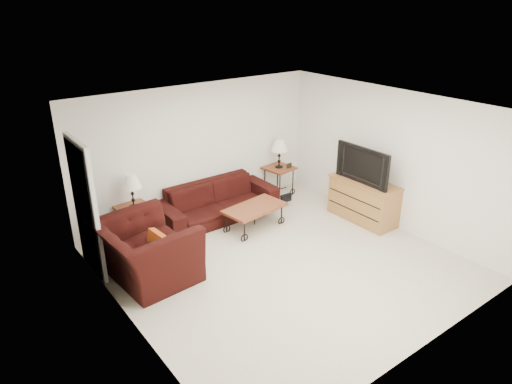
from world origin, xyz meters
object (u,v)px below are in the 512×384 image
at_px(tv_stand, 363,200).
at_px(television, 366,164).
at_px(backpack, 282,194).
at_px(side_table_right, 279,181).
at_px(lamp_left, 132,191).
at_px(coffee_table, 255,217).
at_px(armchair, 146,251).
at_px(side_table_left, 136,222).
at_px(sofa, 217,201).
at_px(lamp_right, 279,153).

relative_size(tv_stand, television, 1.12).
relative_size(television, backpack, 2.39).
xyz_separation_m(side_table_right, lamp_left, (-3.24, -0.00, 0.59)).
bearing_deg(television, coffee_table, -117.43).
bearing_deg(television, side_table_right, -165.88).
xyz_separation_m(side_table_right, backpack, (-0.31, -0.48, -0.06)).
bearing_deg(armchair, side_table_left, -20.59).
distance_m(sofa, backpack, 1.39).
relative_size(side_table_left, tv_stand, 0.45).
distance_m(television, backpack, 1.85).
bearing_deg(armchair, television, -103.05).
height_order(lamp_left, armchair, lamp_left).
relative_size(coffee_table, armchair, 0.81).
bearing_deg(coffee_table, armchair, -171.62).
bearing_deg(lamp_left, television, -27.11).
bearing_deg(tv_stand, side_table_right, 104.69).
distance_m(lamp_right, armchair, 3.86).
height_order(side_table_right, lamp_left, lamp_left).
bearing_deg(side_table_right, tv_stand, -75.31).
distance_m(side_table_right, backpack, 0.58).
xyz_separation_m(coffee_table, backpack, (1.04, 0.47, 0.03)).
bearing_deg(armchair, lamp_right, -74.87).
bearing_deg(tv_stand, lamp_right, 104.69).
bearing_deg(tv_stand, lamp_left, 153.02).
xyz_separation_m(side_table_right, television, (0.48, -1.90, 0.82)).
height_order(armchair, television, television).
bearing_deg(side_table_right, television, -75.88).
bearing_deg(lamp_right, side_table_left, -180.00).
bearing_deg(television, sofa, -128.78).
height_order(sofa, coffee_table, sofa).
relative_size(side_table_right, tv_stand, 0.47).
xyz_separation_m(side_table_left, coffee_table, (1.88, -0.95, -0.09)).
bearing_deg(television, backpack, -150.88).
height_order(sofa, lamp_right, lamp_right).
xyz_separation_m(side_table_left, armchair, (-0.37, -1.28, 0.16)).
height_order(tv_stand, backpack, tv_stand).
distance_m(sofa, lamp_right, 1.77).
xyz_separation_m(side_table_right, tv_stand, (0.50, -1.90, 0.09)).
distance_m(tv_stand, television, 0.73).
height_order(lamp_left, backpack, lamp_left).
distance_m(armchair, backpack, 3.40).
bearing_deg(television, lamp_right, -165.88).
bearing_deg(lamp_left, tv_stand, -26.98).
relative_size(sofa, side_table_right, 3.84).
distance_m(side_table_right, television, 2.12).
xyz_separation_m(sofa, lamp_right, (1.66, 0.18, 0.57)).
distance_m(side_table_left, tv_stand, 4.19).
distance_m(sofa, armchair, 2.24).
bearing_deg(backpack, tv_stand, -67.99).
bearing_deg(side_table_left, sofa, -6.53).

